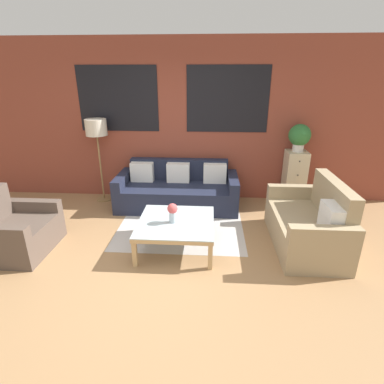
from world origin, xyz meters
TOP-DOWN VIEW (x-y plane):
  - ground_plane at (0.00, 0.00)m, footprint 16.00×16.00m
  - wall_back_brick at (0.00, 2.44)m, footprint 8.40×0.09m
  - rug at (0.25, 1.18)m, footprint 1.90×1.60m
  - couch_dark at (0.11, 1.95)m, footprint 2.08×0.88m
  - settee_vintage at (2.03, 0.73)m, footprint 0.80×1.48m
  - armchair_corner at (-1.85, 0.36)m, footprint 0.80×0.92m
  - coffee_table at (0.25, 0.55)m, footprint 0.99×0.99m
  - floor_lamp at (-1.31, 2.15)m, footprint 0.37×0.37m
  - drawer_cabinet at (2.17, 2.17)m, footprint 0.35×0.40m
  - potted_plant at (2.17, 2.17)m, footprint 0.37×0.37m
  - flower_vase at (0.21, 0.51)m, footprint 0.13×0.13m

SIDE VIEW (x-z plane):
  - ground_plane at x=0.00m, z-range 0.00..0.00m
  - rug at x=0.25m, z-range 0.00..0.00m
  - armchair_corner at x=-1.85m, z-range -0.14..0.70m
  - couch_dark at x=0.11m, z-range -0.11..0.67m
  - settee_vintage at x=2.03m, z-range -0.15..0.77m
  - coffee_table at x=0.25m, z-range 0.15..0.55m
  - drawer_cabinet at x=2.17m, z-range 0.00..0.97m
  - flower_vase at x=0.21m, z-range 0.42..0.69m
  - potted_plant at x=2.17m, z-range 1.00..1.46m
  - floor_lamp at x=-1.31m, z-range 0.53..2.02m
  - wall_back_brick at x=0.00m, z-range 0.01..2.81m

